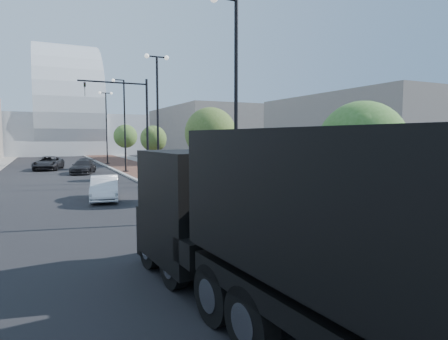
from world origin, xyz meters
name	(u,v)px	position (x,y,z in m)	size (l,w,h in m)	color
sidewalk	(141,167)	(3.50, 40.00, 0.06)	(7.00, 140.00, 0.12)	#4C2D23
concrete_strip	(163,166)	(6.20, 40.00, 0.07)	(2.40, 140.00, 0.13)	slate
curb	(110,168)	(0.00, 40.00, 0.07)	(0.30, 140.00, 0.14)	gray
dump_truck	(286,245)	(-2.69, 1.58, 1.56)	(3.85, 13.87, 3.69)	black
white_sedan	(105,188)	(-3.69, 17.91, 0.69)	(1.45, 4.17, 1.37)	silver
dark_car_mid	(48,163)	(-6.34, 40.93, 0.74)	(2.45, 5.32, 1.48)	black
dark_car_far	(83,167)	(-3.33, 34.84, 0.66)	(1.86, 4.58, 1.33)	black
pedestrian	(311,194)	(4.49, 9.86, 0.92)	(0.67, 0.44, 1.83)	black
streetlight_1	(234,118)	(0.49, 10.00, 4.34)	(1.44, 0.56, 9.21)	black
streetlight_2	(158,119)	(0.60, 22.00, 4.82)	(1.72, 0.56, 9.28)	black
streetlight_3	(124,129)	(0.49, 34.00, 4.34)	(1.44, 0.56, 9.21)	black
streetlight_4	(107,127)	(0.60, 46.00, 4.82)	(1.72, 0.56, 9.28)	black
traffic_mast	(136,118)	(-0.30, 25.00, 4.98)	(5.09, 0.20, 8.00)	black
tree_0	(362,146)	(1.65, 4.02, 3.30)	(2.60, 2.58, 4.61)	#382619
tree_1	(211,133)	(1.65, 15.02, 3.77)	(2.84, 2.84, 5.20)	#382619
tree_2	(154,139)	(1.65, 27.02, 3.42)	(2.26, 2.19, 4.53)	#382619
tree_3	(126,136)	(1.65, 39.02, 3.64)	(2.63, 2.63, 4.97)	#382619
convention_center	(67,126)	(-2.00, 85.00, 6.00)	(50.00, 30.00, 50.00)	#B5BAC0
commercial_block_ne	(206,134)	(16.00, 50.00, 4.00)	(12.00, 22.00, 8.00)	slate
commercial_block_e	(362,138)	(18.00, 20.00, 3.50)	(10.00, 16.00, 7.00)	slate
utility_cover_1	(298,223)	(2.40, 8.00, 0.13)	(0.50, 0.50, 0.02)	black
utility_cover_2	(198,189)	(2.40, 19.00, 0.13)	(0.50, 0.50, 0.02)	black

